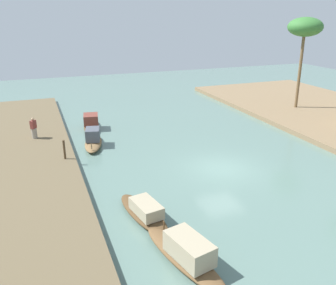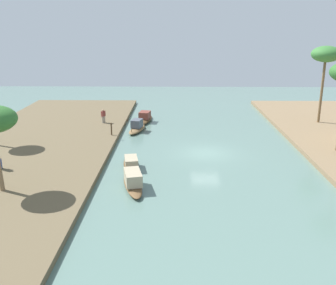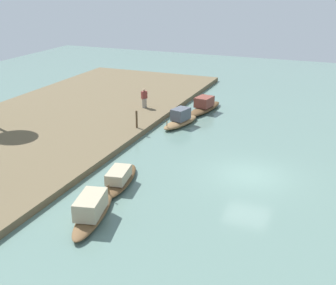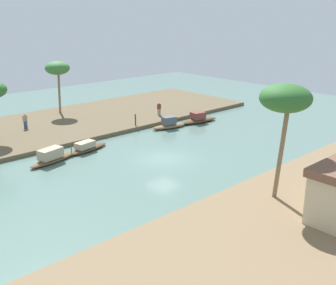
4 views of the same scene
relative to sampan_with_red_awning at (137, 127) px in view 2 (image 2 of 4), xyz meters
The scene contains 9 objects.
river_water 9.54m from the sampan_with_red_awning, 44.40° to the left, with size 74.39×74.39×0.00m, color slate.
riverbank_left 11.00m from the sampan_with_red_awning, 51.73° to the right, with size 43.80×14.11×0.39m, color brown.
sampan_with_red_awning is the anchor object (origin of this frame).
sampan_midstream 14.16m from the sampan_with_red_awning, ahead, with size 5.02×2.21×1.22m.
sampan_upstream_small 4.05m from the sampan_with_red_awning, behind, with size 5.06×1.98×1.23m.
sampan_near_left_bank 10.51m from the sampan_with_red_awning, ahead, with size 4.41×1.90×0.92m.
person_on_near_bank 4.41m from the sampan_with_red_awning, 117.60° to the right, with size 0.52×0.52×1.53m.
mooring_post 3.59m from the sampan_with_red_awning, 38.53° to the right, with size 0.14×0.14×1.23m, color #4C3823.
palm_tree_right_short 21.30m from the sampan_with_red_awning, 97.86° to the left, with size 3.09×3.09×8.22m.
Camera 2 is at (30.37, -2.78, 10.47)m, focal length 39.37 mm.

